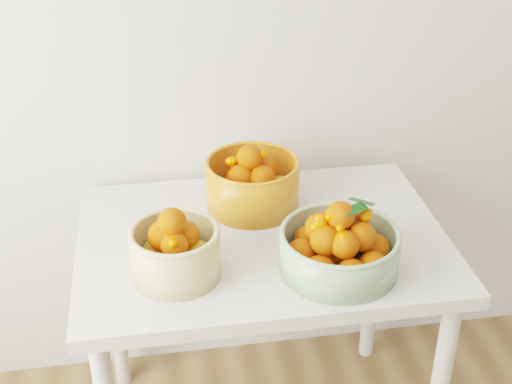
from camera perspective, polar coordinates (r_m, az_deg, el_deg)
table at (r=2.00m, az=0.48°, el=-5.81°), size 1.00×0.70×0.75m
bowl_cream at (r=1.77m, az=-6.45°, el=-4.66°), size 0.23×0.23×0.19m
bowl_green at (r=1.80m, az=6.67°, el=-4.38°), size 0.39×0.39×0.19m
bowl_orange at (r=2.04m, az=-0.29°, el=0.78°), size 0.36×0.36×0.20m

